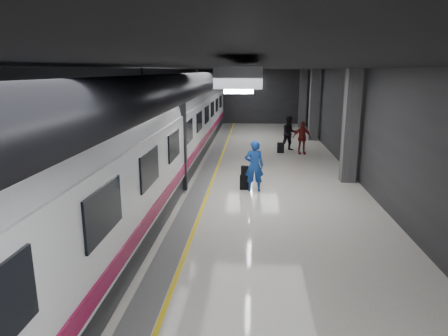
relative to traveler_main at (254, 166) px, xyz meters
name	(u,v)px	position (x,y,z in m)	size (l,w,h in m)	color
ground	(234,193)	(-0.75, -0.37, -0.97)	(40.00, 40.00, 0.00)	silver
platform_hall	(228,95)	(-1.04, 0.59, 2.57)	(10.02, 40.02, 4.51)	black
train	(145,137)	(-4.00, -0.37, 1.10)	(3.05, 38.00, 4.05)	black
traveler_main	(254,166)	(0.00, 0.00, 0.00)	(0.70, 0.46, 1.93)	blue
suitcase_main	(244,182)	(-0.37, 0.18, -0.69)	(0.34, 0.22, 0.56)	black
shoulder_bag	(245,171)	(-0.35, 0.15, -0.22)	(0.28, 0.15, 0.37)	black
traveler_far_a	(289,133)	(1.98, 7.98, 0.01)	(0.95, 0.74, 1.95)	black
traveler_far_b	(302,138)	(2.58, 7.08, -0.08)	(1.04, 0.43, 1.77)	maroon
suitcase_far	(281,148)	(1.47, 7.27, -0.69)	(0.38, 0.25, 0.56)	black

